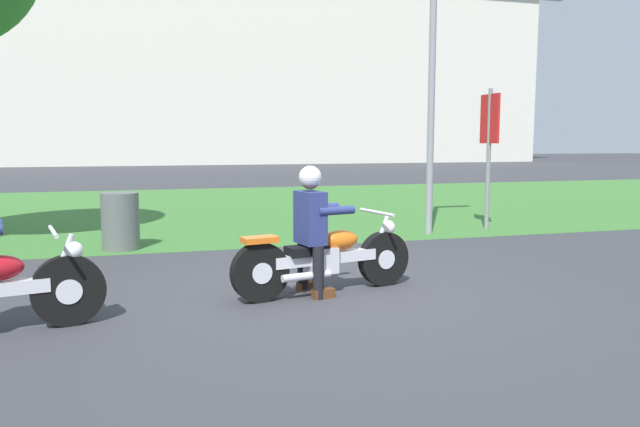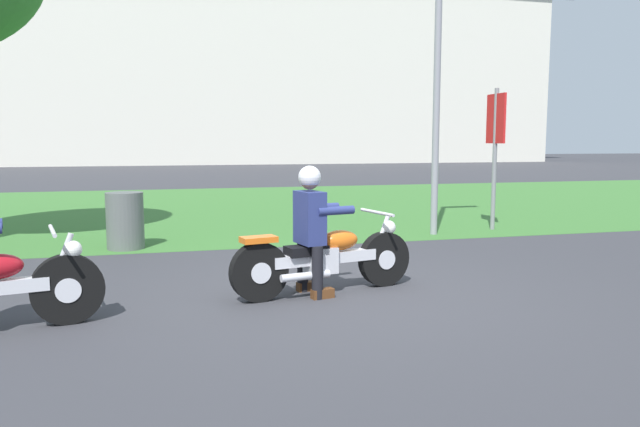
{
  "view_description": "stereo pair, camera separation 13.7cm",
  "coord_description": "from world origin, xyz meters",
  "px_view_note": "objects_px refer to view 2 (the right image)",
  "views": [
    {
      "loc": [
        -1.87,
        -5.96,
        1.65
      ],
      "look_at": [
        -0.04,
        0.4,
        0.85
      ],
      "focal_mm": 33.91,
      "sensor_mm": 36.0,
      "label": 1
    },
    {
      "loc": [
        -1.74,
        -5.99,
        1.65
      ],
      "look_at": [
        -0.04,
        0.4,
        0.85
      ],
      "focal_mm": 33.91,
      "sensor_mm": 36.0,
      "label": 2
    }
  ],
  "objects_px": {
    "trash_can": "(125,221)",
    "streetlight_pole": "(444,34)",
    "motorcycle_lead": "(325,258)",
    "sign_banner": "(495,137)",
    "rider_lead": "(311,220)"
  },
  "relations": [
    {
      "from": "motorcycle_lead",
      "to": "streetlight_pole",
      "type": "relative_size",
      "value": 0.38
    },
    {
      "from": "trash_can",
      "to": "streetlight_pole",
      "type": "bearing_deg",
      "value": 1.15
    },
    {
      "from": "motorcycle_lead",
      "to": "trash_can",
      "type": "bearing_deg",
      "value": 111.3
    },
    {
      "from": "streetlight_pole",
      "to": "sign_banner",
      "type": "relative_size",
      "value": 2.12
    },
    {
      "from": "motorcycle_lead",
      "to": "sign_banner",
      "type": "distance_m",
      "value": 5.85
    },
    {
      "from": "rider_lead",
      "to": "sign_banner",
      "type": "xyz_separation_m",
      "value": [
        4.43,
        3.79,
        0.91
      ]
    },
    {
      "from": "trash_can",
      "to": "motorcycle_lead",
      "type": "bearing_deg",
      "value": -56.6
    },
    {
      "from": "motorcycle_lead",
      "to": "trash_can",
      "type": "xyz_separation_m",
      "value": [
        -2.24,
        3.4,
        0.05
      ]
    },
    {
      "from": "trash_can",
      "to": "sign_banner",
      "type": "bearing_deg",
      "value": 3.18
    },
    {
      "from": "rider_lead",
      "to": "trash_can",
      "type": "distance_m",
      "value": 4.03
    },
    {
      "from": "motorcycle_lead",
      "to": "sign_banner",
      "type": "bearing_deg",
      "value": 29.28
    },
    {
      "from": "motorcycle_lead",
      "to": "sign_banner",
      "type": "xyz_separation_m",
      "value": [
        4.27,
        3.76,
        1.34
      ]
    },
    {
      "from": "streetlight_pole",
      "to": "rider_lead",
      "type": "bearing_deg",
      "value": -132.46
    },
    {
      "from": "rider_lead",
      "to": "streetlight_pole",
      "type": "relative_size",
      "value": 0.25
    },
    {
      "from": "motorcycle_lead",
      "to": "rider_lead",
      "type": "bearing_deg",
      "value": 179.14
    }
  ]
}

